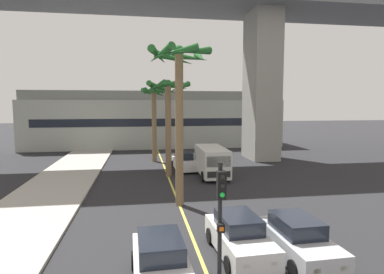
{
  "coord_description": "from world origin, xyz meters",
  "views": [
    {
      "loc": [
        -2.17,
        0.52,
        5.75
      ],
      "look_at": [
        0.0,
        14.0,
        4.39
      ],
      "focal_mm": 30.3,
      "sensor_mm": 36.0,
      "label": 1
    }
  ],
  "objects_px": {
    "car_queue_second": "(184,162)",
    "car_queue_third": "(297,240)",
    "palm_tree_mid_median": "(154,105)",
    "palm_tree_far_median": "(179,82)",
    "car_queue_front": "(161,264)",
    "delivery_van": "(212,161)",
    "car_queue_fourth": "(239,237)",
    "traffic_light_median_near": "(221,216)",
    "palm_tree_near_median": "(168,102)"
  },
  "relations": [
    {
      "from": "car_queue_front",
      "to": "car_queue_third",
      "type": "bearing_deg",
      "value": 11.23
    },
    {
      "from": "car_queue_fourth",
      "to": "palm_tree_mid_median",
      "type": "bearing_deg",
      "value": 96.13
    },
    {
      "from": "palm_tree_mid_median",
      "to": "palm_tree_far_median",
      "type": "distance_m",
      "value": 14.82
    },
    {
      "from": "delivery_van",
      "to": "palm_tree_mid_median",
      "type": "distance_m",
      "value": 9.92
    },
    {
      "from": "car_queue_second",
      "to": "palm_tree_far_median",
      "type": "height_order",
      "value": "palm_tree_far_median"
    },
    {
      "from": "car_queue_fourth",
      "to": "traffic_light_median_near",
      "type": "relative_size",
      "value": 0.99
    },
    {
      "from": "car_queue_front",
      "to": "car_queue_third",
      "type": "relative_size",
      "value": 1.0
    },
    {
      "from": "traffic_light_median_near",
      "to": "palm_tree_far_median",
      "type": "xyz_separation_m",
      "value": [
        0.05,
        9.7,
        4.3
      ]
    },
    {
      "from": "delivery_van",
      "to": "palm_tree_far_median",
      "type": "height_order",
      "value": "palm_tree_far_median"
    },
    {
      "from": "car_queue_third",
      "to": "delivery_van",
      "type": "xyz_separation_m",
      "value": [
        -0.11,
        14.15,
        0.57
      ]
    },
    {
      "from": "car_queue_second",
      "to": "delivery_van",
      "type": "distance_m",
      "value": 3.6
    },
    {
      "from": "car_queue_second",
      "to": "palm_tree_mid_median",
      "type": "bearing_deg",
      "value": 116.92
    },
    {
      "from": "car_queue_third",
      "to": "traffic_light_median_near",
      "type": "height_order",
      "value": "traffic_light_median_near"
    },
    {
      "from": "palm_tree_near_median",
      "to": "palm_tree_far_median",
      "type": "height_order",
      "value": "palm_tree_far_median"
    },
    {
      "from": "palm_tree_mid_median",
      "to": "car_queue_front",
      "type": "bearing_deg",
      "value": -92.03
    },
    {
      "from": "car_queue_second",
      "to": "palm_tree_near_median",
      "type": "xyz_separation_m",
      "value": [
        -1.58,
        -2.42,
        5.28
      ]
    },
    {
      "from": "car_queue_front",
      "to": "delivery_van",
      "type": "xyz_separation_m",
      "value": [
        5.06,
        15.18,
        0.57
      ]
    },
    {
      "from": "car_queue_second",
      "to": "car_queue_third",
      "type": "distance_m",
      "value": 17.3
    },
    {
      "from": "car_queue_front",
      "to": "car_queue_second",
      "type": "xyz_separation_m",
      "value": [
        3.22,
        18.22,
        0.0
      ]
    },
    {
      "from": "car_queue_second",
      "to": "car_queue_third",
      "type": "height_order",
      "value": "same"
    },
    {
      "from": "car_queue_front",
      "to": "palm_tree_far_median",
      "type": "bearing_deg",
      "value": 78.93
    },
    {
      "from": "delivery_van",
      "to": "palm_tree_mid_median",
      "type": "relative_size",
      "value": 0.7
    },
    {
      "from": "delivery_van",
      "to": "palm_tree_near_median",
      "type": "height_order",
      "value": "palm_tree_near_median"
    },
    {
      "from": "car_queue_fourth",
      "to": "delivery_van",
      "type": "xyz_separation_m",
      "value": [
        1.96,
        13.53,
        0.57
      ]
    },
    {
      "from": "car_queue_third",
      "to": "palm_tree_mid_median",
      "type": "height_order",
      "value": "palm_tree_mid_median"
    },
    {
      "from": "palm_tree_mid_median",
      "to": "palm_tree_near_median",
      "type": "bearing_deg",
      "value": -83.43
    },
    {
      "from": "car_queue_front",
      "to": "car_queue_second",
      "type": "relative_size",
      "value": 1.0
    },
    {
      "from": "delivery_van",
      "to": "palm_tree_far_median",
      "type": "xyz_separation_m",
      "value": [
        -3.45,
        -6.97,
        5.73
      ]
    },
    {
      "from": "car_queue_front",
      "to": "palm_tree_near_median",
      "type": "height_order",
      "value": "palm_tree_near_median"
    },
    {
      "from": "car_queue_fourth",
      "to": "delivery_van",
      "type": "bearing_deg",
      "value": 81.77
    },
    {
      "from": "car_queue_second",
      "to": "palm_tree_near_median",
      "type": "bearing_deg",
      "value": -123.17
    },
    {
      "from": "car_queue_second",
      "to": "delivery_van",
      "type": "bearing_deg",
      "value": -58.82
    },
    {
      "from": "delivery_van",
      "to": "car_queue_fourth",
      "type": "bearing_deg",
      "value": -98.23
    },
    {
      "from": "car_queue_second",
      "to": "palm_tree_near_median",
      "type": "distance_m",
      "value": 6.02
    },
    {
      "from": "car_queue_third",
      "to": "palm_tree_near_median",
      "type": "bearing_deg",
      "value": 103.45
    },
    {
      "from": "traffic_light_median_near",
      "to": "palm_tree_mid_median",
      "type": "distance_m",
      "value": 24.65
    },
    {
      "from": "car_queue_fourth",
      "to": "palm_tree_near_median",
      "type": "relative_size",
      "value": 0.54
    },
    {
      "from": "car_queue_front",
      "to": "delivery_van",
      "type": "distance_m",
      "value": 16.01
    },
    {
      "from": "car_queue_fourth",
      "to": "delivery_van",
      "type": "distance_m",
      "value": 13.69
    },
    {
      "from": "car_queue_front",
      "to": "car_queue_fourth",
      "type": "xyz_separation_m",
      "value": [
        3.1,
        1.65,
        0.0
      ]
    },
    {
      "from": "palm_tree_near_median",
      "to": "palm_tree_far_median",
      "type": "distance_m",
      "value": 7.66
    },
    {
      "from": "car_queue_third",
      "to": "palm_tree_far_median",
      "type": "height_order",
      "value": "palm_tree_far_median"
    },
    {
      "from": "car_queue_third",
      "to": "car_queue_fourth",
      "type": "height_order",
      "value": "same"
    },
    {
      "from": "car_queue_third",
      "to": "delivery_van",
      "type": "distance_m",
      "value": 14.16
    },
    {
      "from": "car_queue_front",
      "to": "palm_tree_near_median",
      "type": "bearing_deg",
      "value": 84.08
    },
    {
      "from": "traffic_light_median_near",
      "to": "palm_tree_near_median",
      "type": "height_order",
      "value": "palm_tree_near_median"
    },
    {
      "from": "car_queue_third",
      "to": "palm_tree_mid_median",
      "type": "xyz_separation_m",
      "value": [
        -4.36,
        21.93,
        5.03
      ]
    },
    {
      "from": "car_queue_front",
      "to": "palm_tree_far_median",
      "type": "xyz_separation_m",
      "value": [
        1.61,
        8.21,
        6.3
      ]
    },
    {
      "from": "palm_tree_far_median",
      "to": "car_queue_fourth",
      "type": "bearing_deg",
      "value": -77.17
    },
    {
      "from": "car_queue_third",
      "to": "delivery_van",
      "type": "bearing_deg",
      "value": 90.46
    }
  ]
}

